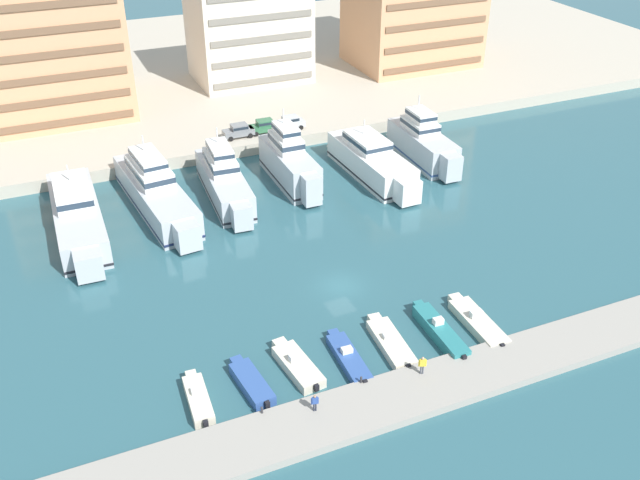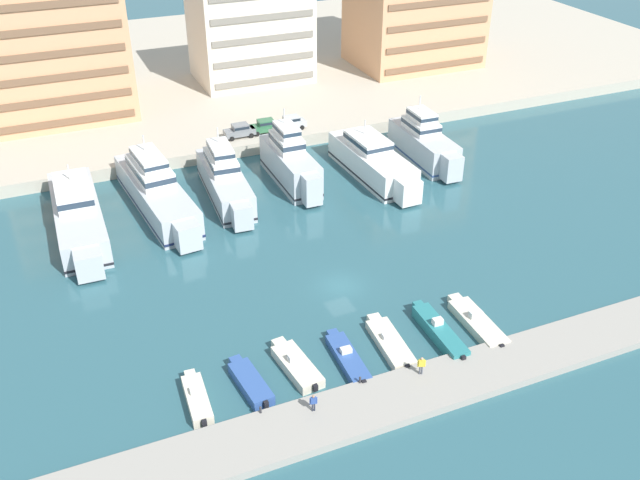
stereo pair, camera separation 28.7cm
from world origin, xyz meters
name	(u,v)px [view 1 (the left image)]	position (x,y,z in m)	size (l,w,h in m)	color
ground_plane	(341,286)	(0.00, 0.00, 0.00)	(400.00, 400.00, 0.00)	#2D5B66
quay_promenade	(175,73)	(0.00, 66.62, 0.80)	(180.00, 70.00, 1.60)	#BCB29E
pier_dock	(425,389)	(0.00, -15.79, 0.35)	(120.00, 5.12, 0.69)	#9E998E
yacht_silver_far_left	(77,215)	(-21.56, 20.58, 1.96)	(5.16, 21.16, 6.70)	silver
yacht_silver_left	(156,191)	(-12.74, 22.23, 2.26)	(6.28, 21.73, 8.01)	silver
yacht_silver_mid_left	(224,180)	(-4.81, 21.91, 2.20)	(4.84, 17.50, 7.88)	silver
yacht_silver_center_left	(290,162)	(3.60, 22.47, 2.63)	(3.72, 14.73, 8.83)	silver
yacht_white_center	(372,161)	(13.54, 20.08, 1.95)	(5.31, 18.10, 6.53)	white
yacht_silver_center_right	(423,143)	(21.64, 21.62, 2.36)	(4.29, 14.98, 8.14)	silver
motorboat_cream_far_left	(198,399)	(-16.66, -9.97, 0.50)	(1.86, 6.05, 1.33)	beige
motorboat_blue_left	(251,383)	(-12.34, -9.84, 0.46)	(2.29, 6.26, 0.93)	#33569E
motorboat_cream_mid_left	(297,365)	(-8.25, -9.35, 0.47)	(2.67, 6.85, 1.45)	beige
motorboat_blue_center_left	(348,358)	(-3.99, -10.09, 0.39)	(1.95, 7.21, 1.18)	#33569E
motorboat_cream_center	(390,342)	(0.15, -9.73, 0.39)	(2.51, 7.58, 1.13)	beige
motorboat_teal_center_right	(440,331)	(4.65, -10.30, 0.57)	(1.84, 8.31, 1.67)	teal
motorboat_cream_mid_right	(477,322)	(8.48, -10.33, 0.43)	(2.29, 8.12, 1.41)	beige
car_grey_far_left	(239,130)	(1.04, 34.53, 2.58)	(4.11, 1.94, 1.80)	slate
car_green_left	(264,126)	(4.66, 34.69, 2.58)	(4.15, 2.03, 1.80)	#2D6642
car_silver_mid_left	(290,122)	(8.27, 34.48, 2.58)	(4.11, 1.94, 1.80)	#B7BCC1
apartment_block_left	(47,47)	(-19.80, 53.75, 11.00)	(20.10, 17.49, 20.71)	tan
apartment_block_mid_left	(249,27)	(10.26, 56.81, 9.80)	(17.69, 12.93, 18.27)	silver
pedestrian_near_edge	(315,402)	(-9.00, -14.84, 1.61)	(0.59, 0.29, 1.55)	#282D3D
pedestrian_mid_deck	(422,364)	(0.40, -14.47, 1.70)	(0.61, 0.39, 1.70)	#4C515B
bollard_west	(262,410)	(-12.70, -13.48, 1.02)	(0.20, 0.20, 0.61)	#2D2D33
bollard_west_mid	(361,379)	(-4.49, -13.48, 1.02)	(0.20, 0.20, 0.61)	#2D2D33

